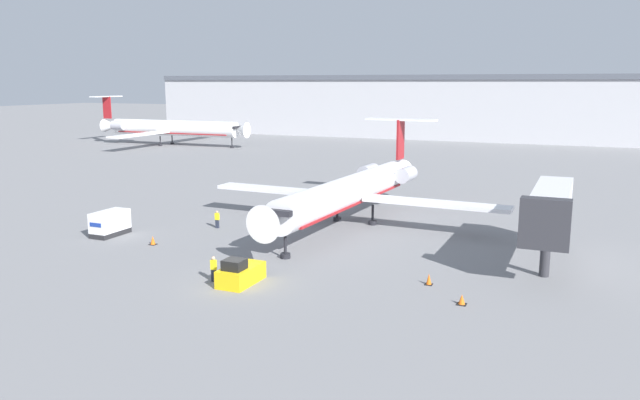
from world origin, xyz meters
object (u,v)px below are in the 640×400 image
(airplane_main, at_px, (351,190))
(jet_bridge, at_px, (551,208))
(traffic_cone_left, at_px, (153,241))
(traffic_cone_right, at_px, (429,279))
(worker_near_tug, at_px, (214,268))
(airplane_parked_far_left, at_px, (170,128))
(pushback_tug, at_px, (241,273))
(worker_by_wing, at_px, (217,219))
(traffic_cone_mid, at_px, (462,300))
(luggage_cart, at_px, (110,223))

(airplane_main, distance_m, jet_bridge, 19.77)
(traffic_cone_left, relative_size, traffic_cone_right, 0.95)
(traffic_cone_left, xyz_separation_m, jet_bridge, (31.27, 6.78, 4.09))
(worker_near_tug, xyz_separation_m, airplane_parked_far_left, (-61.77, 78.00, 2.88))
(pushback_tug, xyz_separation_m, worker_by_wing, (-10.56, 13.54, 0.16))
(airplane_parked_far_left, bearing_deg, traffic_cone_right, -43.89)
(airplane_parked_far_left, bearing_deg, traffic_cone_mid, -44.01)
(luggage_cart, height_order, jet_bridge, jet_bridge)
(luggage_cart, bearing_deg, jet_bridge, 8.62)
(traffic_cone_right, bearing_deg, airplane_main, 126.94)
(traffic_cone_mid, bearing_deg, worker_near_tug, -172.46)
(worker_near_tug, xyz_separation_m, traffic_cone_mid, (16.70, 2.21, -0.63))
(traffic_cone_left, height_order, traffic_cone_mid, traffic_cone_left)
(traffic_cone_left, height_order, traffic_cone_right, traffic_cone_right)
(airplane_main, xyz_separation_m, pushback_tug, (-0.62, -19.92, -2.70))
(pushback_tug, distance_m, traffic_cone_left, 13.65)
(airplane_main, relative_size, worker_by_wing, 18.90)
(jet_bridge, bearing_deg, airplane_parked_far_left, 141.94)
(traffic_cone_left, distance_m, airplane_parked_far_left, 88.21)
(luggage_cart, relative_size, airplane_parked_far_left, 0.10)
(worker_by_wing, relative_size, traffic_cone_right, 2.12)
(airplane_main, height_order, traffic_cone_right, airplane_main)
(airplane_parked_far_left, distance_m, jet_bridge, 105.08)
(airplane_main, xyz_separation_m, jet_bridge, (18.43, -7.07, 1.04))
(worker_by_wing, xyz_separation_m, traffic_cone_mid, (25.33, -11.71, -0.57))
(worker_by_wing, xyz_separation_m, airplane_parked_far_left, (-53.13, 64.08, 2.95))
(pushback_tug, height_order, traffic_cone_mid, pushback_tug)
(airplane_parked_far_left, bearing_deg, worker_by_wing, -50.34)
(airplane_main, relative_size, traffic_cone_right, 40.03)
(pushback_tug, xyz_separation_m, traffic_cone_right, (11.96, 4.85, -0.34))
(airplane_main, height_order, airplane_parked_far_left, airplane_parked_far_left)
(pushback_tug, xyz_separation_m, traffic_cone_mid, (14.77, 1.83, -0.40))
(luggage_cart, distance_m, traffic_cone_left, 5.81)
(airplane_main, distance_m, worker_by_wing, 13.12)
(worker_near_tug, distance_m, traffic_cone_mid, 16.85)
(pushback_tug, distance_m, worker_by_wing, 17.18)
(airplane_parked_far_left, bearing_deg, airplane_main, -41.90)
(worker_near_tug, relative_size, traffic_cone_mid, 2.72)
(airplane_main, xyz_separation_m, worker_by_wing, (-11.18, -6.38, -2.54))
(jet_bridge, bearing_deg, luggage_cart, -171.38)
(pushback_tug, relative_size, jet_bridge, 0.27)
(traffic_cone_left, relative_size, jet_bridge, 0.05)
(airplane_parked_far_left, xyz_separation_m, jet_bridge, (82.74, -64.78, 0.62))
(pushback_tug, bearing_deg, luggage_cart, 157.91)
(worker_near_tug, xyz_separation_m, traffic_cone_right, (13.88, 5.23, -0.57))
(pushback_tug, relative_size, airplane_parked_far_left, 0.10)
(worker_near_tug, bearing_deg, traffic_cone_left, 147.93)
(traffic_cone_left, distance_m, traffic_cone_mid, 27.32)
(luggage_cart, bearing_deg, traffic_cone_mid, -9.43)
(worker_by_wing, relative_size, jet_bridge, 0.12)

